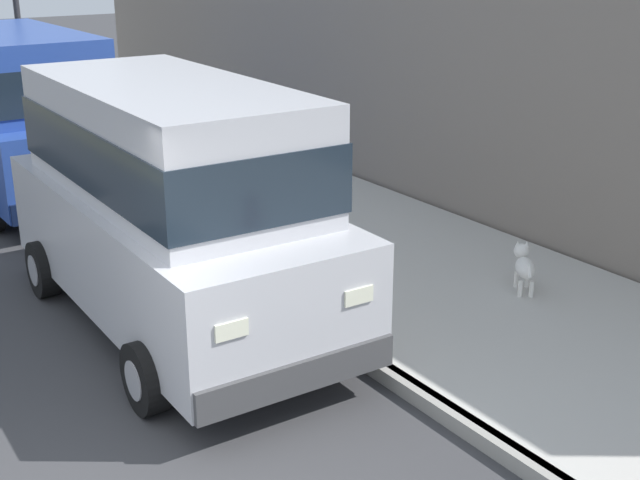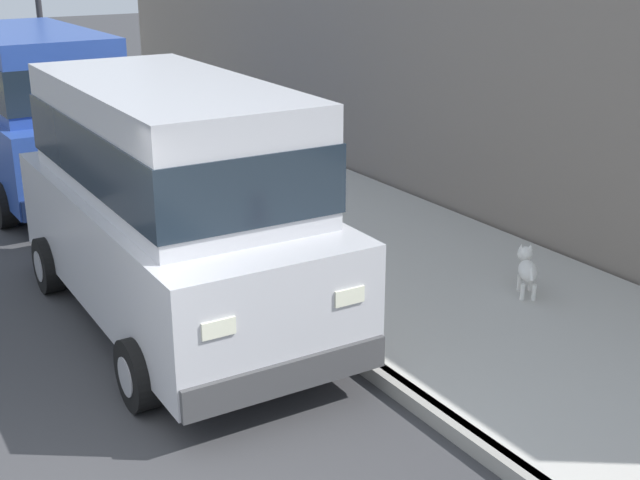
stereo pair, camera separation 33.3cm
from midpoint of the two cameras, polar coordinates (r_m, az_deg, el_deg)
name	(u,v)px [view 2 (the right image)]	position (r m, az deg, el deg)	size (l,w,h in m)	color
curb	(428,409)	(7.38, 8.54, -11.15)	(0.16, 64.00, 0.14)	gray
sidewalk	(577,357)	(8.53, 17.97, -7.47)	(3.60, 64.00, 0.14)	#B7B5AD
car_silver_van	(171,194)	(8.63, -8.89, 3.09)	(2.17, 4.92, 2.52)	#BCBCC1
car_blue_van	(35,104)	(13.89, -17.91, 8.66)	(2.21, 4.94, 2.52)	#28479E
dog_white	(527,268)	(9.55, 14.71, -1.84)	(0.50, 0.63, 0.49)	white
building_facade	(372,39)	(13.95, 4.23, 13.33)	(0.50, 20.00, 4.59)	slate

